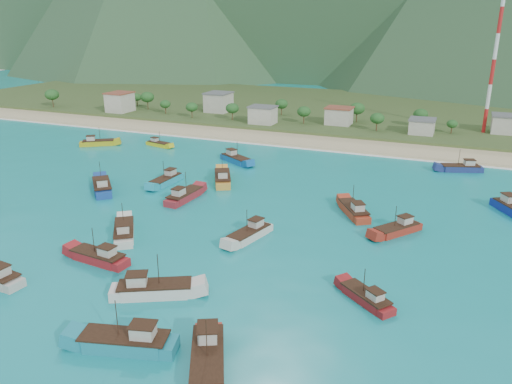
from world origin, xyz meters
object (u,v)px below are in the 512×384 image
at_px(boat_26, 184,196).
at_px(boat_6, 461,168).
at_px(radio_tower, 494,59).
at_px(boat_13, 236,159).
at_px(boat_11, 208,358).
at_px(boat_20, 99,258).
at_px(boat_9, 98,143).
at_px(boat_25, 102,187).
at_px(boat_2, 159,144).
at_px(boat_5, 366,298).
at_px(boat_18, 166,181).
at_px(boat_7, 223,179).
at_px(boat_3, 397,230).
at_px(boat_16, 250,234).
at_px(boat_8, 153,290).
at_px(boat_24, 127,343).
at_px(boat_12, 124,232).
at_px(boat_14, 354,211).

bearing_deg(boat_26, boat_6, 43.61).
distance_m(radio_tower, boat_6, 52.54).
bearing_deg(boat_13, boat_6, 135.25).
bearing_deg(boat_11, boat_20, -55.90).
height_order(boat_9, boat_25, boat_25).
bearing_deg(boat_2, boat_5, 62.64).
xyz_separation_m(boat_5, boat_18, (-55.18, 35.20, 0.17)).
height_order(boat_9, boat_11, boat_11).
height_order(boat_7, boat_9, boat_7).
xyz_separation_m(boat_3, boat_25, (-66.78, -1.51, 0.22)).
distance_m(boat_2, boat_5, 102.65).
relative_size(boat_11, boat_16, 1.13).
distance_m(boat_5, boat_6, 74.75).
height_order(boat_2, boat_7, boat_7).
bearing_deg(boat_26, boat_16, -28.08).
height_order(radio_tower, boat_3, radio_tower).
relative_size(boat_8, boat_24, 0.97).
height_order(boat_7, boat_18, boat_7).
xyz_separation_m(radio_tower, boat_3, (-15.87, -93.60, -24.88)).
bearing_deg(boat_24, boat_2, 15.80).
distance_m(boat_8, boat_24, 12.42).
relative_size(boat_13, boat_16, 1.02).
xyz_separation_m(boat_7, boat_11, (28.63, -62.13, -0.00)).
bearing_deg(boat_12, boat_3, -11.28).
relative_size(boat_5, boat_24, 0.70).
bearing_deg(boat_26, boat_14, 12.37).
bearing_deg(radio_tower, boat_7, -127.23).
bearing_deg(boat_5, boat_26, 97.18).
distance_m(radio_tower, boat_24, 149.71).
xyz_separation_m(boat_9, boat_20, (53.10, -64.67, 0.01)).
bearing_deg(boat_12, boat_18, 72.59).
distance_m(boat_7, boat_13, 18.30).
height_order(boat_6, boat_7, boat_7).
bearing_deg(boat_5, boat_25, 107.30).
xyz_separation_m(boat_5, boat_7, (-43.00, 41.42, 0.33)).
height_order(boat_2, boat_6, boat_6).
bearing_deg(boat_2, boat_14, 76.90).
relative_size(boat_2, boat_8, 0.75).
xyz_separation_m(boat_12, boat_26, (0.23, 21.38, -0.02)).
bearing_deg(boat_9, boat_2, 76.09).
bearing_deg(radio_tower, boat_25, -130.99).
bearing_deg(boat_24, boat_8, 3.76).
bearing_deg(boat_20, boat_8, -105.79).
bearing_deg(boat_18, radio_tower, -128.05).
height_order(boat_9, boat_12, boat_12).
xyz_separation_m(boat_5, boat_16, (-23.85, 13.68, 0.16)).
distance_m(boat_7, boat_16, 33.71).
relative_size(boat_8, boat_13, 1.08).
bearing_deg(radio_tower, boat_16, -110.86).
relative_size(boat_5, boat_20, 0.80).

